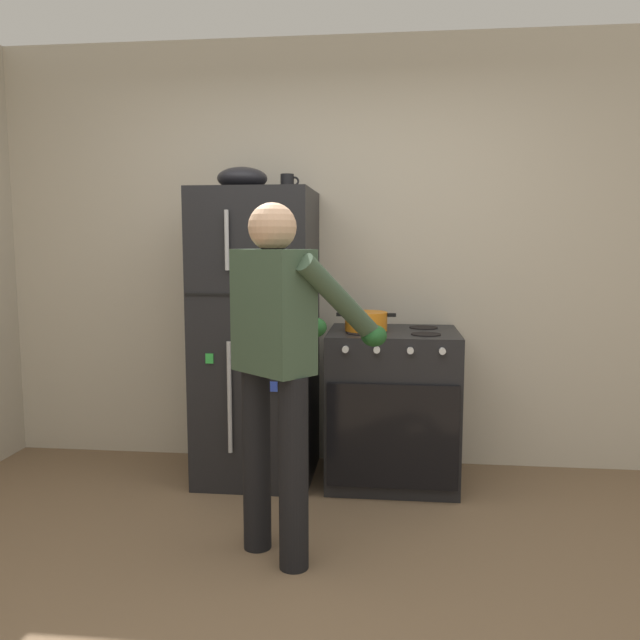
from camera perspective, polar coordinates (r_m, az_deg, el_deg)
name	(u,v)px	position (r m, az deg, el deg)	size (l,w,h in m)	color
ground	(282,630)	(2.64, -3.43, -25.89)	(8.00, 8.00, 0.00)	brown
kitchen_wall_back	(331,255)	(4.15, 1.02, 5.85)	(6.00, 0.10, 2.70)	beige
refrigerator	(257,336)	(3.88, -5.61, -1.41)	(0.68, 0.72, 1.74)	black
stove_range	(392,407)	(3.87, 6.48, -7.71)	(0.76, 0.67, 0.92)	black
person_cook	(281,349)	(2.84, -3.53, -2.58)	(0.70, 0.75, 1.60)	black
red_pot	(366,321)	(3.73, 4.14, -0.10)	(0.35, 0.25, 0.11)	orange
coffee_mug	(288,182)	(3.87, -2.91, 12.20)	(0.11, 0.08, 0.10)	black
mixing_bowl	(242,179)	(3.87, -6.96, 12.43)	(0.30, 0.30, 0.13)	black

